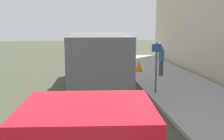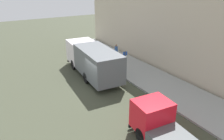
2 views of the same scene
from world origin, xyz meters
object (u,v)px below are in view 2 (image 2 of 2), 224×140
at_px(large_utility_truck, 92,59).
at_px(small_flatbed_truck, 164,130).
at_px(pedestrian_walking, 116,52).
at_px(street_sign_post, 125,61).
at_px(traffic_cone_orange, 102,55).

relative_size(large_utility_truck, small_flatbed_truck, 1.56).
xyz_separation_m(large_utility_truck, pedestrian_walking, (3.97, 2.08, -0.51)).
bearing_deg(street_sign_post, small_flatbed_truck, -111.47).
distance_m(large_utility_truck, pedestrian_walking, 4.51).
distance_m(traffic_cone_orange, street_sign_post, 5.50).
xyz_separation_m(pedestrian_walking, traffic_cone_orange, (-1.07, 1.48, -0.59)).
bearing_deg(pedestrian_walking, small_flatbed_truck, -108.84).
relative_size(pedestrian_walking, traffic_cone_orange, 2.43).
xyz_separation_m(small_flatbed_truck, traffic_cone_orange, (3.89, 14.20, -0.48)).
bearing_deg(street_sign_post, large_utility_truck, 143.51).
bearing_deg(pedestrian_walking, large_utility_truck, -149.91).
distance_m(large_utility_truck, traffic_cone_orange, 4.72).
relative_size(traffic_cone_orange, street_sign_post, 0.32).
relative_size(large_utility_truck, street_sign_post, 3.65).
bearing_deg(small_flatbed_truck, large_utility_truck, 89.28).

